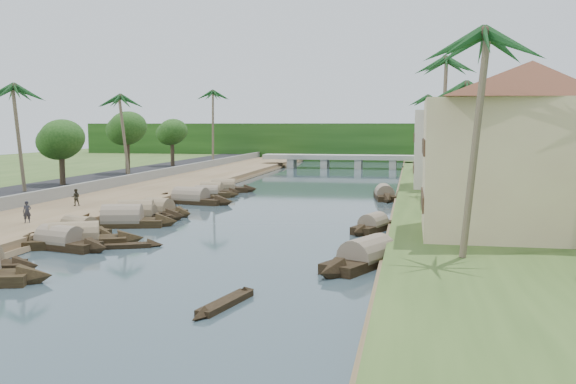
# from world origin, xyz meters

# --- Properties ---
(ground) EXTENTS (220.00, 220.00, 0.00)m
(ground) POSITION_xyz_m (0.00, 0.00, 0.00)
(ground) COLOR #32444C
(ground) RESTS_ON ground
(left_bank) EXTENTS (10.00, 180.00, 0.80)m
(left_bank) POSITION_xyz_m (-16.00, 20.00, 0.40)
(left_bank) COLOR brown
(left_bank) RESTS_ON ground
(right_bank) EXTENTS (16.00, 180.00, 1.20)m
(right_bank) POSITION_xyz_m (19.00, 20.00, 0.60)
(right_bank) COLOR #334D1F
(right_bank) RESTS_ON ground
(road) EXTENTS (8.00, 180.00, 1.40)m
(road) POSITION_xyz_m (-24.50, 20.00, 0.70)
(road) COLOR black
(road) RESTS_ON ground
(retaining_wall) EXTENTS (0.40, 180.00, 1.10)m
(retaining_wall) POSITION_xyz_m (-20.20, 20.00, 1.35)
(retaining_wall) COLOR slate
(retaining_wall) RESTS_ON left_bank
(treeline) EXTENTS (120.00, 14.00, 8.00)m
(treeline) POSITION_xyz_m (0.00, 100.00, 4.00)
(treeline) COLOR #17390F
(treeline) RESTS_ON ground
(bridge) EXTENTS (28.00, 4.00, 2.40)m
(bridge) POSITION_xyz_m (0.00, 72.00, 1.72)
(bridge) COLOR #99988F
(bridge) RESTS_ON ground
(building_near) EXTENTS (14.85, 14.85, 10.20)m
(building_near) POSITION_xyz_m (18.99, -2.00, 6.38)
(building_near) COLOR beige
(building_near) RESTS_ON right_bank
(building_mid) EXTENTS (14.11, 14.11, 9.70)m
(building_mid) POSITION_xyz_m (19.99, 14.00, 6.13)
(building_mid) COLOR tan
(building_mid) RESTS_ON right_bank
(building_far) EXTENTS (15.59, 15.59, 10.20)m
(building_far) POSITION_xyz_m (18.99, 28.00, 6.38)
(building_far) COLOR beige
(building_far) RESTS_ON right_bank
(building_distant) EXTENTS (12.62, 12.62, 9.20)m
(building_distant) POSITION_xyz_m (19.99, 48.00, 5.88)
(building_distant) COLOR beige
(building_distant) RESTS_ON right_bank
(sampan_2) EXTENTS (8.75, 5.52, 2.32)m
(sampan_2) POSITION_xyz_m (-8.71, -4.56, 0.42)
(sampan_2) COLOR black
(sampan_2) RESTS_ON ground
(sampan_3) EXTENTS (7.93, 3.58, 2.11)m
(sampan_3) POSITION_xyz_m (-9.24, -5.38, 0.41)
(sampan_3) COLOR black
(sampan_3) RESTS_ON ground
(sampan_4) EXTENTS (6.74, 3.62, 1.94)m
(sampan_4) POSITION_xyz_m (-10.44, -0.86, 0.41)
(sampan_4) COLOR black
(sampan_4) RESTS_ON ground
(sampan_5) EXTENTS (8.30, 4.14, 2.54)m
(sampan_5) POSITION_xyz_m (-9.46, 6.39, 0.42)
(sampan_5) COLOR black
(sampan_5) RESTS_ON ground
(sampan_6) EXTENTS (8.83, 4.10, 2.53)m
(sampan_6) POSITION_xyz_m (-9.28, 3.51, 0.42)
(sampan_6) COLOR black
(sampan_6) RESTS_ON ground
(sampan_7) EXTENTS (6.43, 1.58, 1.77)m
(sampan_7) POSITION_xyz_m (-9.10, 6.69, 0.40)
(sampan_7) COLOR black
(sampan_7) RESTS_ON ground
(sampan_8) EXTENTS (7.06, 3.23, 2.14)m
(sampan_8) POSITION_xyz_m (-8.93, 9.65, 0.41)
(sampan_8) COLOR black
(sampan_8) RESTS_ON ground
(sampan_9) EXTENTS (9.76, 3.74, 2.39)m
(sampan_9) POSITION_xyz_m (-9.03, 18.18, 0.42)
(sampan_9) COLOR black
(sampan_9) RESTS_ON ground
(sampan_10) EXTENTS (6.93, 2.45, 1.92)m
(sampan_10) POSITION_xyz_m (-9.05, 19.21, 0.41)
(sampan_10) COLOR black
(sampan_10) RESTS_ON ground
(sampan_11) EXTENTS (6.91, 2.01, 2.00)m
(sampan_11) POSITION_xyz_m (-9.39, 25.97, 0.41)
(sampan_11) COLOR black
(sampan_11) RESTS_ON ground
(sampan_12) EXTENTS (7.24, 3.04, 1.77)m
(sampan_12) POSITION_xyz_m (-9.10, 23.33, 0.40)
(sampan_12) COLOR black
(sampan_12) RESTS_ON ground
(sampan_13) EXTENTS (8.14, 3.36, 2.19)m
(sampan_13) POSITION_xyz_m (-8.98, 29.14, 0.42)
(sampan_13) COLOR black
(sampan_13) RESTS_ON ground
(sampan_14) EXTENTS (5.68, 9.42, 2.30)m
(sampan_14) POSITION_xyz_m (9.96, -6.49, 0.42)
(sampan_14) COLOR black
(sampan_14) RESTS_ON ground
(sampan_15) EXTENTS (3.59, 6.61, 1.82)m
(sampan_15) POSITION_xyz_m (9.61, 4.99, 0.40)
(sampan_15) COLOR black
(sampan_15) RESTS_ON ground
(sampan_16) EXTENTS (2.81, 9.05, 2.18)m
(sampan_16) POSITION_xyz_m (9.53, 25.93, 0.41)
(sampan_16) COLOR black
(sampan_16) RESTS_ON ground
(canoe_0) EXTENTS (1.90, 5.31, 0.70)m
(canoe_0) POSITION_xyz_m (4.57, -15.70, 0.10)
(canoe_0) COLOR black
(canoe_0) RESTS_ON ground
(canoe_1) EXTENTS (5.56, 3.10, 0.91)m
(canoe_1) POSITION_xyz_m (-5.76, -4.55, 0.10)
(canoe_1) COLOR black
(canoe_1) RESTS_ON ground
(canoe_2) EXTENTS (4.78, 1.07, 0.69)m
(canoe_2) POSITION_xyz_m (-10.46, 23.44, 0.10)
(canoe_2) COLOR black
(canoe_2) RESTS_ON ground
(palm_0) EXTENTS (3.20, 3.20, 12.43)m
(palm_0) POSITION_xyz_m (15.00, -9.32, 11.81)
(palm_0) COLOR #73604C
(palm_0) RESTS_ON ground
(palm_1) EXTENTS (3.20, 3.20, 10.95)m
(palm_1) POSITION_xyz_m (16.00, 7.11, 10.38)
(palm_1) COLOR #73604C
(palm_1) RESTS_ON ground
(palm_2) EXTENTS (3.20, 3.20, 14.09)m
(palm_2) POSITION_xyz_m (15.00, 20.15, 13.40)
(palm_2) COLOR #73604C
(palm_2) RESTS_ON ground
(palm_3) EXTENTS (3.20, 3.20, 10.96)m
(palm_3) POSITION_xyz_m (16.00, 38.29, 10.40)
(palm_3) COLOR #73604C
(palm_3) RESTS_ON ground
(palm_5) EXTENTS (3.20, 3.20, 11.47)m
(palm_5) POSITION_xyz_m (-24.00, 13.25, 11.08)
(palm_5) COLOR #73604C
(palm_5) RESTS_ON ground
(palm_6) EXTENTS (3.20, 3.20, 11.30)m
(palm_6) POSITION_xyz_m (-22.00, 31.73, 10.93)
(palm_6) COLOR #73604C
(palm_6) RESTS_ON ground
(palm_7) EXTENTS (3.20, 3.20, 12.17)m
(palm_7) POSITION_xyz_m (14.00, 55.52, 11.56)
(palm_7) COLOR #73604C
(palm_7) RESTS_ON ground
(palm_8) EXTENTS (3.20, 3.20, 13.35)m
(palm_8) POSITION_xyz_m (-20.50, 61.61, 12.89)
(palm_8) COLOR #73604C
(palm_8) RESTS_ON ground
(tree_3) EXTENTS (4.64, 4.64, 6.64)m
(tree_3) POSITION_xyz_m (-24.00, 20.31, 6.05)
(tree_3) COLOR #413325
(tree_3) RESTS_ON ground
(tree_4) EXTENTS (4.79, 4.79, 7.79)m
(tree_4) POSITION_xyz_m (-24.00, 36.20, 7.12)
(tree_4) COLOR #413325
(tree_4) RESTS_ON ground
(tree_5) EXTENTS (4.36, 4.36, 6.96)m
(tree_5) POSITION_xyz_m (-24.00, 52.10, 6.47)
(tree_5) COLOR #413325
(tree_5) RESTS_ON ground
(tree_6) EXTENTS (4.56, 4.56, 7.68)m
(tree_6) POSITION_xyz_m (24.00, 28.53, 6.90)
(tree_6) COLOR #413325
(tree_6) RESTS_ON ground
(person_near) EXTENTS (0.67, 0.57, 1.55)m
(person_near) POSITION_xyz_m (-14.41, -0.87, 1.58)
(person_near) COLOR #24252C
(person_near) RESTS_ON left_bank
(person_far) EXTENTS (0.87, 0.80, 1.45)m
(person_far) POSITION_xyz_m (-15.99, 8.66, 1.53)
(person_far) COLOR #2D2C20
(person_far) RESTS_ON left_bank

